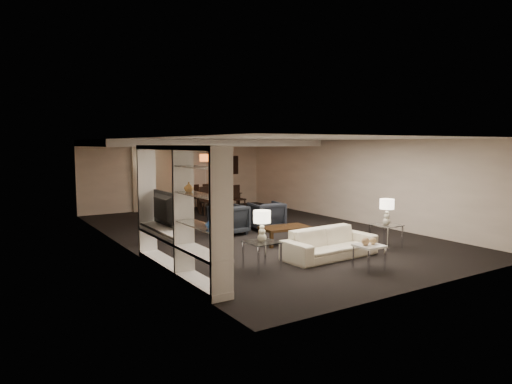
{
  "coord_description": "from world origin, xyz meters",
  "views": [
    {
      "loc": [
        -6.46,
        -10.2,
        2.37
      ],
      "look_at": [
        0.0,
        0.0,
        1.1
      ],
      "focal_mm": 32.0,
      "sensor_mm": 36.0,
      "label": 1
    }
  ],
  "objects": [
    {
      "name": "floor",
      "position": [
        0.0,
        0.0,
        0.0
      ],
      "size": [
        11.0,
        11.0,
        0.0
      ],
      "primitive_type": "plane",
      "color": "black",
      "rests_on": "ground"
    },
    {
      "name": "ceiling",
      "position": [
        0.0,
        0.0,
        2.5
      ],
      "size": [
        7.0,
        11.0,
        0.02
      ],
      "primitive_type": "cube",
      "color": "silver",
      "rests_on": "ground"
    },
    {
      "name": "wall_back",
      "position": [
        0.0,
        5.5,
        1.25
      ],
      "size": [
        7.0,
        0.02,
        2.5
      ],
      "primitive_type": "cube",
      "color": "#C3B19D",
      "rests_on": "ground"
    },
    {
      "name": "wall_front",
      "position": [
        0.0,
        -5.5,
        1.25
      ],
      "size": [
        7.0,
        0.02,
        2.5
      ],
      "primitive_type": "cube",
      "color": "#C3B19D",
      "rests_on": "ground"
    },
    {
      "name": "wall_left",
      "position": [
        -3.5,
        0.0,
        1.25
      ],
      "size": [
        0.02,
        11.0,
        2.5
      ],
      "primitive_type": "cube",
      "color": "#C3B19D",
      "rests_on": "ground"
    },
    {
      "name": "wall_right",
      "position": [
        3.5,
        0.0,
        1.25
      ],
      "size": [
        0.02,
        11.0,
        2.5
      ],
      "primitive_type": "cube",
      "color": "#C3B19D",
      "rests_on": "ground"
    },
    {
      "name": "ceiling_soffit",
      "position": [
        0.0,
        3.5,
        2.4
      ],
      "size": [
        7.0,
        4.0,
        0.2
      ],
      "primitive_type": "cube",
      "color": "silver",
      "rests_on": "ceiling"
    },
    {
      "name": "curtains",
      "position": [
        -0.9,
        5.42,
        1.2
      ],
      "size": [
        1.5,
        0.12,
        2.4
      ],
      "primitive_type": "cube",
      "color": "beige",
      "rests_on": "wall_back"
    },
    {
      "name": "door",
      "position": [
        0.7,
        5.47,
        1.05
      ],
      "size": [
        0.9,
        0.05,
        2.1
      ],
      "primitive_type": "cube",
      "color": "silver",
      "rests_on": "wall_back"
    },
    {
      "name": "painting",
      "position": [
        2.1,
        5.46,
        1.55
      ],
      "size": [
        0.95,
        0.04,
        0.65
      ],
      "primitive_type": "cube",
      "color": "#142D38",
      "rests_on": "wall_back"
    },
    {
      "name": "media_unit",
      "position": [
        -3.31,
        -2.6,
        1.18
      ],
      "size": [
        0.38,
        3.4,
        2.35
      ],
      "primitive_type": null,
      "color": "white",
      "rests_on": "wall_left"
    },
    {
      "name": "pendant_light",
      "position": [
        0.3,
        3.5,
        1.92
      ],
      "size": [
        0.52,
        0.52,
        0.24
      ],
      "primitive_type": "cylinder",
      "color": "#D8591E",
      "rests_on": "ceiling_soffit"
    },
    {
      "name": "sofa",
      "position": [
        -0.14,
        -3.11,
        0.31
      ],
      "size": [
        2.13,
        0.92,
        0.61
      ],
      "primitive_type": "imported",
      "rotation": [
        0.0,
        0.0,
        0.05
      ],
      "color": "beige",
      "rests_on": "floor"
    },
    {
      "name": "coffee_table",
      "position": [
        -0.14,
        -1.51,
        0.21
      ],
      "size": [
        1.21,
        0.77,
        0.41
      ],
      "primitive_type": null,
      "rotation": [
        0.0,
        0.0,
        -0.09
      ],
      "color": "black",
      "rests_on": "floor"
    },
    {
      "name": "armchair_left",
      "position": [
        -0.74,
        0.19,
        0.39
      ],
      "size": [
        0.91,
        0.93,
        0.78
      ],
      "primitive_type": "imported",
      "rotation": [
        0.0,
        0.0,
        3.24
      ],
      "color": "black",
      "rests_on": "floor"
    },
    {
      "name": "armchair_right",
      "position": [
        0.46,
        0.19,
        0.39
      ],
      "size": [
        0.93,
        0.95,
        0.78
      ],
      "primitive_type": "imported",
      "rotation": [
        0.0,
        0.0,
        3.02
      ],
      "color": "black",
      "rests_on": "floor"
    },
    {
      "name": "side_table_left",
      "position": [
        -1.84,
        -3.11,
        0.27
      ],
      "size": [
        0.59,
        0.59,
        0.54
      ],
      "primitive_type": null,
      "rotation": [
        0.0,
        0.0,
        0.04
      ],
      "color": "white",
      "rests_on": "floor"
    },
    {
      "name": "side_table_right",
      "position": [
        1.56,
        -3.11,
        0.27
      ],
      "size": [
        0.61,
        0.61,
        0.54
      ],
      "primitive_type": null,
      "rotation": [
        0.0,
        0.0,
        0.06
      ],
      "color": "white",
      "rests_on": "floor"
    },
    {
      "name": "table_lamp_left",
      "position": [
        -1.84,
        -3.11,
        0.83
      ],
      "size": [
        0.36,
        0.36,
        0.59
      ],
      "primitive_type": null,
      "rotation": [
        0.0,
        0.0,
        0.12
      ],
      "color": "beige",
      "rests_on": "side_table_left"
    },
    {
      "name": "table_lamp_right",
      "position": [
        1.56,
        -3.11,
        0.83
      ],
      "size": [
        0.35,
        0.35,
        0.59
      ],
      "primitive_type": null,
      "rotation": [
        0.0,
        0.0,
        -0.09
      ],
      "color": "beige",
      "rests_on": "side_table_right"
    },
    {
      "name": "marble_table",
      "position": [
        -0.14,
        -4.21,
        0.24
      ],
      "size": [
        0.48,
        0.48,
        0.48
      ],
      "primitive_type": null,
      "rotation": [
        0.0,
        0.0,
        -0.01
      ],
      "color": "white",
      "rests_on": "floor"
    },
    {
      "name": "gold_gourd_a",
      "position": [
        -0.24,
        -4.21,
        0.55
      ],
      "size": [
        0.15,
        0.15,
        0.15
      ],
      "primitive_type": "sphere",
      "color": "tan",
      "rests_on": "marble_table"
    },
    {
      "name": "gold_gourd_b",
      "position": [
        -0.04,
        -4.21,
        0.55
      ],
      "size": [
        0.13,
        0.13,
        0.13
      ],
      "primitive_type": "sphere",
      "color": "tan",
      "rests_on": "marble_table"
    },
    {
      "name": "television",
      "position": [
        -3.28,
        -1.6,
        1.09
      ],
      "size": [
        1.18,
        0.15,
        0.68
      ],
      "primitive_type": "imported",
      "rotation": [
        0.0,
        0.0,
        1.57
      ],
      "color": "black",
      "rests_on": "media_unit"
    },
    {
      "name": "vase_blue",
      "position": [
        -3.31,
        -3.88,
        1.14
      ],
      "size": [
        0.15,
        0.15,
        0.16
      ],
      "primitive_type": "imported",
      "color": "#224993",
      "rests_on": "media_unit"
    },
    {
      "name": "vase_amber",
      "position": [
        -3.31,
        -3.1,
        1.65
      ],
      "size": [
        0.16,
        0.16,
        0.17
      ],
      "primitive_type": "imported",
      "color": "#B87D3D",
      "rests_on": "media_unit"
    },
    {
      "name": "floor_speaker",
      "position": [
        -2.89,
        0.05,
        0.51
      ],
      "size": [
        0.14,
        0.14,
        1.02
      ],
      "primitive_type": "cube",
      "rotation": [
        0.0,
        0.0,
        -0.29
      ],
      "color": "black",
      "rests_on": "floor"
    },
    {
      "name": "dining_table",
      "position": [
        0.9,
        4.2,
        0.31
      ],
      "size": [
        1.84,
        1.1,
        0.63
      ],
      "primitive_type": "imported",
      "rotation": [
        0.0,
        0.0,
        0.06
      ],
      "color": "black",
      "rests_on": "floor"
    },
    {
      "name": "chair_nl",
      "position": [
        0.3,
        3.55,
        0.47
      ],
      "size": [
        0.47,
        0.47,
        0.93
      ],
      "primitive_type": null,
      "rotation": [
        0.0,
        0.0,
        -0.09
      ],
      "color": "black",
      "rests_on": "floor"
    },
    {
      "name": "chair_nm",
      "position": [
        0.9,
        3.55,
        0.47
      ],
      "size": [
        0.48,
        0.48,
        0.93
      ],
      "primitive_type": null,
      "rotation": [
        0.0,
        0.0,
        -0.11
      ],
      "color": "black",
      "rests_on": "floor"
    },
    {
      "name": "chair_nr",
      "position": [
        1.5,
        3.55,
        0.47
      ],
      "size": [
        0.48,
        0.48,
        0.93
      ],
      "primitive_type": null,
      "rotation": [
        0.0,
        0.0,
        0.12
      ],
      "color": "black",
      "rests_on": "floor"
    },
    {
      "name": "chair_fl",
      "position": [
        0.3,
        4.85,
        0.47
      ],
      "size": [
        0.47,
        0.47,
        0.93
      ],
      "primitive_type": null,
      "rotation": [
        0.0,
        0.0,
        3.24
      ],
      "color": "black",
      "rests_on": "floor"
    },
    {
      "name": "chair_fm",
      "position": [
        0.9,
        4.85,
        0.47
      ],
      "size": [
        0.46,
        0.46,
        0.93
      ],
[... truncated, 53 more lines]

